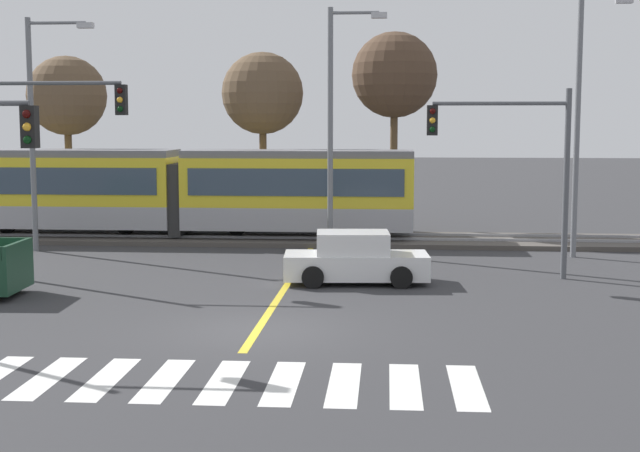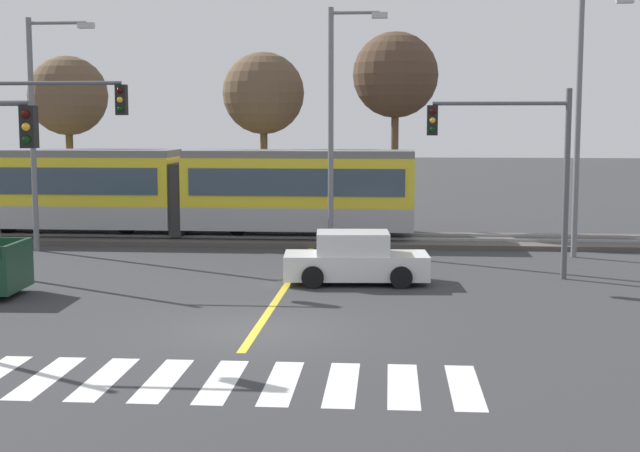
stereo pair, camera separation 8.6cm
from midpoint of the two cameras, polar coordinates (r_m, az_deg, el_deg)
name	(u,v)px [view 2 (the right image)]	position (r m, az deg, el deg)	size (l,w,h in m)	color
ground_plane	(256,330)	(20.44, -3.98, -6.67)	(200.00, 200.00, 0.00)	#333335
track_bed	(316,239)	(35.31, -0.18, -0.84)	(120.00, 4.00, 0.18)	#4C4742
rail_near	(314,238)	(34.58, -0.29, -0.77)	(120.00, 0.08, 0.10)	#939399
rail_far	(318,233)	(36.01, -0.08, -0.47)	(120.00, 0.08, 0.10)	#939399
light_rail_tram	(181,189)	(35.98, -8.81, 2.35)	(18.50, 2.64, 3.43)	#9E9EA3
crosswalk_stripe_1	(46,377)	(17.49, -16.98, -9.24)	(0.56, 2.80, 0.01)	silver
crosswalk_stripe_2	(104,379)	(17.12, -13.51, -9.47)	(0.56, 2.80, 0.01)	silver
crosswalk_stripe_3	(163,380)	(16.82, -9.89, -9.68)	(0.56, 2.80, 0.01)	silver
crosswalk_stripe_4	(222,381)	(16.59, -6.15, -9.85)	(0.56, 2.80, 0.01)	silver
crosswalk_stripe_5	(282,383)	(16.43, -2.32, -9.98)	(0.56, 2.80, 0.01)	silver
crosswalk_stripe_6	(342,384)	(16.34, 1.57, -10.08)	(0.56, 2.80, 0.01)	silver
crosswalk_stripe_7	(403,385)	(16.32, 5.49, -10.12)	(0.56, 2.80, 0.01)	silver
crosswalk_stripe_8	(465,387)	(16.38, 9.40, -10.12)	(0.56, 2.80, 0.01)	silver
lane_centre_line	(286,285)	(25.86, -2.07, -3.82)	(0.20, 15.26, 0.01)	gold
sedan_crossing	(355,259)	(26.15, 2.38, -2.15)	(4.31, 2.15, 1.52)	silver
traffic_light_mid_left	(39,140)	(28.19, -17.49, 5.29)	(4.25, 0.38, 6.27)	#515459
traffic_light_mid_right	(516,152)	(27.28, 12.55, 4.62)	(4.25, 0.38, 5.70)	#515459
street_lamp_west	(39,119)	(33.98, -17.49, 6.56)	(2.49, 0.28, 8.42)	slate
street_lamp_centre	(336,115)	(32.25, 1.11, 7.10)	(2.11, 0.28, 8.76)	slate
street_lamp_east	(583,111)	(32.16, 16.53, 7.07)	(1.80, 0.28, 9.10)	slate
bare_tree_far_west	(68,97)	(41.11, -15.77, 7.98)	(3.48, 3.48, 7.60)	brown
bare_tree_west	(264,94)	(39.30, -3.57, 8.43)	(3.57, 3.57, 7.74)	brown
bare_tree_east	(395,76)	(38.90, 4.91, 9.55)	(3.68, 3.68, 8.57)	brown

